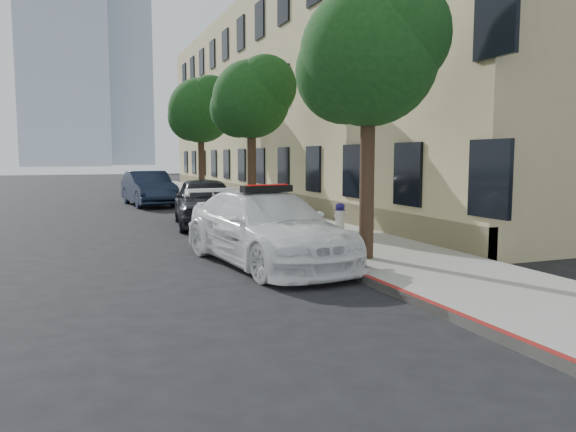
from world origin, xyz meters
The scene contains 14 objects.
ground centered at (0.00, 0.00, 0.00)m, with size 120.00×120.00×0.00m, color black.
sidewalk centered at (3.60, 10.00, 0.07)m, with size 3.20×50.00×0.15m, color gray.
curb_strip centered at (2.06, 10.00, 0.07)m, with size 0.12×50.00×0.15m, color maroon.
building centered at (9.20, 15.00, 5.00)m, with size 8.00×36.00×10.00m, color tan.
tower_left centered at (-4.00, 120.00, 30.00)m, with size 18.00×14.00×60.00m, color #9EA8B7.
tower_right centered at (9.00, 135.00, 22.00)m, with size 14.00×14.00×44.00m, color #9EA8B7.
tree_near centered at (2.93, -2.01, 4.27)m, with size 2.92×2.82×5.62m.
tree_mid centered at (2.93, 5.99, 4.16)m, with size 2.77×2.64×5.43m.
tree_far centered at (2.93, 13.99, 4.39)m, with size 3.10×3.00×5.81m.
police_car centered at (1.01, -1.15, 0.76)m, with size 2.84×5.49×1.67m.
parked_car_mid centered at (1.20, 5.60, 0.79)m, with size 1.87×4.66×1.59m, color black.
parked_car_far centered at (0.42, 13.86, 0.78)m, with size 1.66×4.76×1.57m, color #131C31.
fire_hydrant centered at (3.97, 1.42, 0.56)m, with size 0.36×0.32×0.84m.
traffic_cone centered at (2.35, -0.26, 0.52)m, with size 0.51×0.51×0.75m.
Camera 1 is at (-2.72, -12.19, 2.27)m, focal length 35.00 mm.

